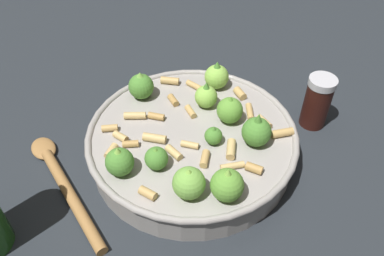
# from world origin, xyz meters

# --- Properties ---
(ground_plane) EXTENTS (2.40, 2.40, 0.00)m
(ground_plane) POSITION_xyz_m (0.00, 0.00, 0.00)
(ground_plane) COLOR #23282D
(cooking_pan) EXTENTS (0.32, 0.32, 0.10)m
(cooking_pan) POSITION_xyz_m (-0.00, -0.00, 0.03)
(cooking_pan) COLOR #9E9993
(cooking_pan) RESTS_ON ground
(pepper_shaker) EXTENTS (0.04, 0.04, 0.09)m
(pepper_shaker) POSITION_xyz_m (0.01, -0.22, 0.05)
(pepper_shaker) COLOR #33140F
(pepper_shaker) RESTS_ON ground
(wooden_spoon) EXTENTS (0.24, 0.10, 0.02)m
(wooden_spoon) POSITION_xyz_m (-0.00, 0.20, 0.01)
(wooden_spoon) COLOR #9E703D
(wooden_spoon) RESTS_ON ground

